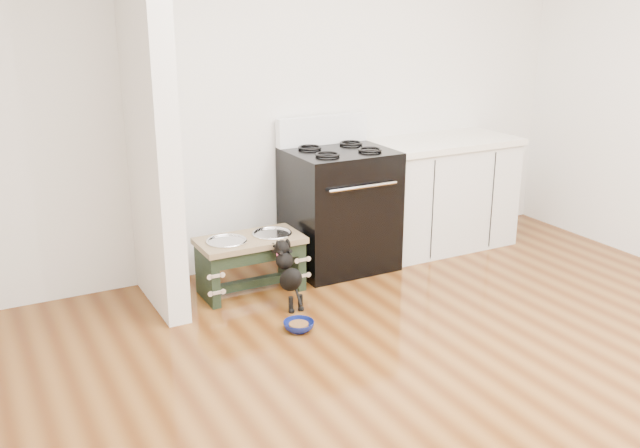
{
  "coord_description": "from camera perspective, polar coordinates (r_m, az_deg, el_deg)",
  "views": [
    {
      "loc": [
        -2.34,
        -2.4,
        2.03
      ],
      "look_at": [
        -0.21,
        1.61,
        0.57
      ],
      "focal_mm": 40.0,
      "sensor_mm": 36.0,
      "label": 1
    }
  ],
  "objects": [
    {
      "name": "cabinet_run",
      "position": [
        6.01,
        9.6,
        2.42
      ],
      "size": [
        1.24,
        0.64,
        0.91
      ],
      "color": "silver",
      "rests_on": "ground"
    },
    {
      "name": "oven_range",
      "position": [
        5.47,
        1.52,
        1.38
      ],
      "size": [
        0.76,
        0.69,
        1.14
      ],
      "color": "black",
      "rests_on": "ground"
    },
    {
      "name": "room_shell",
      "position": [
        3.38,
        16.41,
        10.2
      ],
      "size": [
        5.0,
        5.0,
        5.0
      ],
      "color": "silver",
      "rests_on": "ground"
    },
    {
      "name": "puppy",
      "position": [
        4.82,
        -2.55,
        -3.83
      ],
      "size": [
        0.13,
        0.38,
        0.45
      ],
      "color": "black",
      "rests_on": "ground"
    },
    {
      "name": "dog_feeder",
      "position": [
        5.05,
        -5.57,
        -2.38
      ],
      "size": [
        0.74,
        0.39,
        0.42
      ],
      "color": "black",
      "rests_on": "ground"
    },
    {
      "name": "ground",
      "position": [
        3.92,
        14.29,
        -13.95
      ],
      "size": [
        5.0,
        5.0,
        0.0
      ],
      "primitive_type": "plane",
      "color": "#4F280E",
      "rests_on": "ground"
    },
    {
      "name": "partition_wall",
      "position": [
        4.7,
        -13.53,
        9.07
      ],
      "size": [
        0.15,
        0.8,
        2.7
      ],
      "primitive_type": "cube",
      "color": "silver",
      "rests_on": "ground"
    },
    {
      "name": "floor_bowl",
      "position": [
        4.55,
        -1.71,
        -8.15
      ],
      "size": [
        0.23,
        0.23,
        0.06
      ],
      "rotation": [
        0.0,
        0.0,
        0.19
      ],
      "color": "navy",
      "rests_on": "ground"
    }
  ]
}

